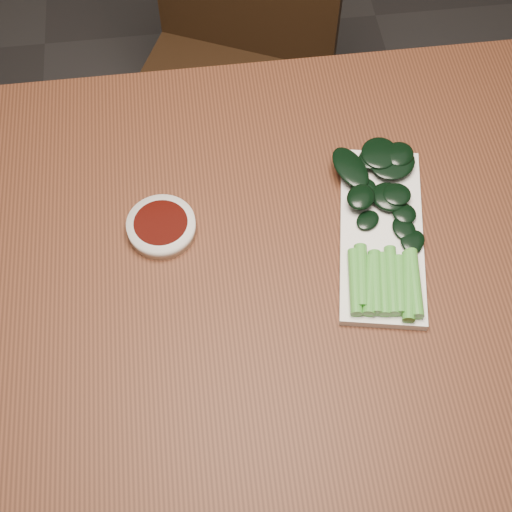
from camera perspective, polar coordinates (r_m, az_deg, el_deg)
name	(u,v)px	position (r m, az deg, el deg)	size (l,w,h in m)	color
ground	(263,415)	(1.75, 0.58, -12.57)	(6.00, 6.00, 0.00)	#2C2929
table	(267,279)	(1.12, 0.89, -1.85)	(1.40, 0.80, 0.75)	#4F2716
chair_far	(231,70)	(1.67, -2.04, 14.68)	(0.56, 0.56, 0.89)	black
sauce_bowl	(161,227)	(1.08, -7.57, 2.35)	(0.10, 0.10, 0.02)	white
serving_plate	(381,234)	(1.09, 9.97, 1.76)	(0.18, 0.32, 0.01)	white
gai_lan	(384,229)	(1.07, 10.18, 2.17)	(0.16, 0.33, 0.03)	#489A35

